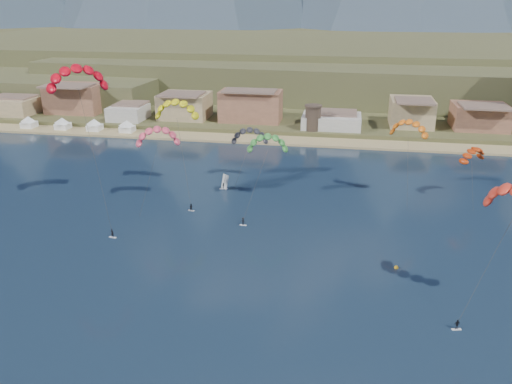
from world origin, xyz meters
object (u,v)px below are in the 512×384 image
buoy (396,268)px  watchtower (313,118)px  kitesurfer_red (77,74)px  kitesurfer_green (267,141)px  windsurfer (224,184)px  kitesurfer_yellow (176,106)px

buoy → watchtower: bearing=103.4°
kitesurfer_red → kitesurfer_green: 41.78m
kitesurfer_green → windsurfer: kitesurfer_green is taller
watchtower → windsurfer: bearing=-107.7°
kitesurfer_red → buoy: size_ratio=45.02×
kitesurfer_red → kitesurfer_yellow: kitesurfer_red is taller
kitesurfer_red → buoy: bearing=-12.9°
kitesurfer_red → kitesurfer_green: size_ratio=1.77×
kitesurfer_green → windsurfer: size_ratio=5.30×
buoy → windsurfer: bearing=139.2°
watchtower → windsurfer: size_ratio=2.35×
kitesurfer_green → buoy: kitesurfer_green is taller
watchtower → kitesurfer_green: 63.31m
kitesurfer_yellow → kitesurfer_green: 23.52m
watchtower → windsurfer: (-17.64, -55.35, -5.21)m
kitesurfer_yellow → buoy: size_ratio=32.78×
kitesurfer_green → buoy: (27.03, -26.39, -14.62)m
windsurfer → kitesurfer_yellow: bearing=-168.0°
kitesurfer_red → kitesurfer_yellow: bearing=48.3°
watchtower → kitesurfer_red: 88.94m
windsurfer → buoy: bearing=-40.8°
watchtower → buoy: size_ratio=11.33×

